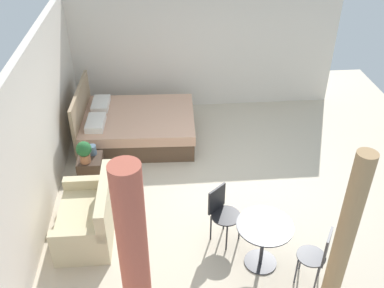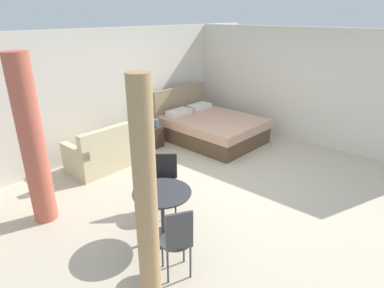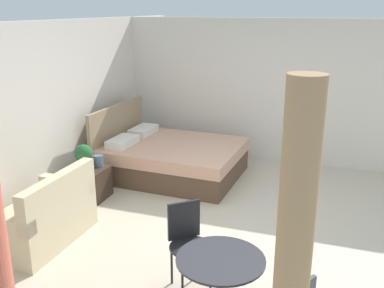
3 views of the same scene
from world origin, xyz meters
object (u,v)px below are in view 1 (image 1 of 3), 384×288
Objects in this scene: nightstand at (91,169)px; cafe_chair_near_window at (222,209)px; bed at (135,126)px; couch at (89,218)px; cafe_chair_near_couch at (319,253)px; potted_plant at (84,151)px; balcony_table at (264,237)px; vase at (92,150)px.

cafe_chair_near_window is (-1.51, -2.02, 0.30)m from nightstand.
couch is at bearing 166.42° from bed.
bed reaches higher than cafe_chair_near_couch.
bed is 5.77× the size of potted_plant.
nightstand is 2.54m from cafe_chair_near_window.
cafe_chair_near_couch is (-2.42, -3.12, 0.30)m from nightstand.
cafe_chair_near_couch is (-3.65, -2.39, 0.23)m from bed.
bed reaches higher than couch.
cafe_chair_near_window is at bearing 42.02° from balcony_table.
bed is at bearing 28.43° from balcony_table.
bed reaches higher than vase.
couch is 1.48× the size of cafe_chair_near_window.
nightstand is 0.34m from vase.
balcony_table is at bearing -127.36° from potted_plant.
cafe_chair_near_window is (-0.23, -1.90, 0.23)m from couch.
cafe_chair_near_couch is at bearing -126.20° from potted_plant.
potted_plant is 0.27m from vase.
cafe_chair_near_window reaches higher than vase.
potted_plant is (-1.34, 0.77, 0.38)m from bed.
couch is at bearing 83.13° from cafe_chair_near_window.
vase is at bearing 50.46° from cafe_chair_near_window.
bed is 3.04m from cafe_chair_near_window.
couch is 1.42× the size of cafe_chair_near_couch.
potted_plant is (1.18, 0.16, 0.38)m from couch.
cafe_chair_near_window is 1.43m from cafe_chair_near_couch.
couch is 1.72× the size of balcony_table.
nightstand is (-1.24, 0.73, -0.07)m from bed.
nightstand is 3.24m from balcony_table.
cafe_chair_near_couch reaches higher than couch.
bed is 13.32× the size of vase.
cafe_chair_near_window is (-1.63, -1.97, -0.01)m from vase.
couch reaches higher than nightstand.
balcony_table is at bearing -151.57° from bed.
balcony_table is (-1.95, -2.55, -0.18)m from potted_plant.
cafe_chair_near_window is (0.54, 0.48, 0.03)m from balcony_table.
nightstand is 3.96m from cafe_chair_near_couch.
balcony_table is at bearing -129.27° from nightstand.
bed reaches higher than nightstand.
balcony_table reaches higher than nightstand.
couch reaches higher than vase.
balcony_table is at bearing -137.98° from cafe_chair_near_window.
balcony_table is 0.86× the size of cafe_chair_near_window.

